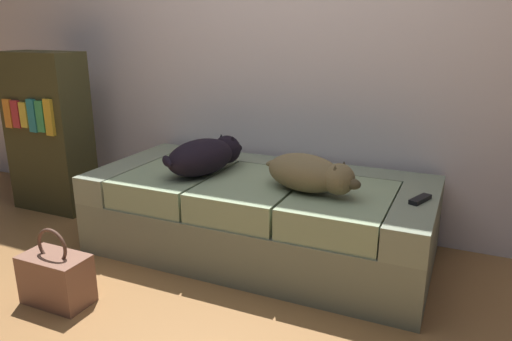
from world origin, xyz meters
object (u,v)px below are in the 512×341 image
object	(u,v)px
tv_remote	(420,199)
handbag	(56,278)
couch	(260,215)
dog_dark	(206,156)
dog_tan	(310,174)
bookshelf	(49,132)

from	to	relation	value
tv_remote	handbag	bearing A→B (deg)	-129.36
couch	dog_dark	size ratio (longest dim) A/B	3.24
couch	handbag	world-z (taller)	couch
handbag	dog_dark	bearing A→B (deg)	67.41
dog_tan	handbag	xyz separation A→B (m)	(-0.99, -0.76, -0.42)
dog_dark	dog_tan	size ratio (longest dim) A/B	1.05
handbag	bookshelf	size ratio (longest dim) A/B	0.34
couch	dog_dark	world-z (taller)	dog_dark
dog_tan	bookshelf	bearing A→B (deg)	174.83
tv_remote	dog_dark	bearing A→B (deg)	-157.61
couch	dog_tan	bearing A→B (deg)	-20.92
tv_remote	handbag	xyz separation A→B (m)	(-1.51, -0.85, -0.34)
dog_dark	tv_remote	world-z (taller)	dog_dark
tv_remote	couch	bearing A→B (deg)	-161.52
couch	handbag	xyz separation A→B (m)	(-0.65, -0.89, -0.10)
couch	tv_remote	size ratio (longest dim) A/B	12.62
couch	dog_dark	distance (m)	0.46
dog_tan	tv_remote	size ratio (longest dim) A/B	3.69
dog_tan	handbag	distance (m)	1.32
handbag	dog_tan	bearing A→B (deg)	37.75
dog_dark	bookshelf	distance (m)	1.33
dog_tan	couch	bearing A→B (deg)	159.08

